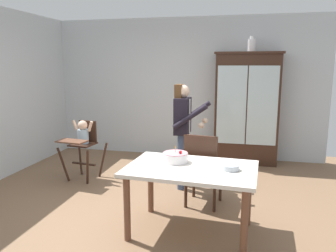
# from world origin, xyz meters

# --- Properties ---
(ground_plane) EXTENTS (6.24, 6.24, 0.00)m
(ground_plane) POSITION_xyz_m (0.00, 0.00, 0.00)
(ground_plane) COLOR brown
(wall_back) EXTENTS (5.32, 0.06, 2.70)m
(wall_back) POSITION_xyz_m (0.00, 2.63, 1.35)
(wall_back) COLOR silver
(wall_back) RESTS_ON ground_plane
(china_cabinet) EXTENTS (1.18, 0.48, 2.03)m
(china_cabinet) POSITION_xyz_m (1.19, 2.37, 1.02)
(china_cabinet) COLOR #382116
(china_cabinet) RESTS_ON ground_plane
(ceramic_vase) EXTENTS (0.13, 0.13, 0.27)m
(ceramic_vase) POSITION_xyz_m (1.23, 2.37, 2.15)
(ceramic_vase) COLOR white
(ceramic_vase) RESTS_ON china_cabinet
(high_chair_with_toddler) EXTENTS (0.64, 0.74, 0.95)m
(high_chair_with_toddler) POSITION_xyz_m (-1.31, 0.85, 0.65)
(high_chair_with_toddler) COLOR #382116
(high_chair_with_toddler) RESTS_ON ground_plane
(adult_person) EXTENTS (0.49, 0.48, 1.53)m
(adult_person) POSITION_xyz_m (0.29, 0.85, 0.97)
(adult_person) COLOR #3D4C6B
(adult_person) RESTS_ON ground_plane
(dining_table) EXTENTS (1.41, 0.98, 0.74)m
(dining_table) POSITION_xyz_m (0.61, -0.45, 0.64)
(dining_table) COLOR silver
(dining_table) RESTS_ON ground_plane
(birthday_cake) EXTENTS (0.28, 0.28, 0.19)m
(birthday_cake) POSITION_xyz_m (0.41, -0.31, 0.79)
(birthday_cake) COLOR white
(birthday_cake) RESTS_ON dining_table
(serving_bowl) EXTENTS (0.18, 0.18, 0.05)m
(serving_bowl) POSITION_xyz_m (1.02, -0.45, 0.77)
(serving_bowl) COLOR #B2BCC6
(serving_bowl) RESTS_ON dining_table
(dining_chair_far_side) EXTENTS (0.49, 0.49, 0.96)m
(dining_chair_far_side) POSITION_xyz_m (0.65, 0.22, 0.56)
(dining_chair_far_side) COLOR #382116
(dining_chair_far_side) RESTS_ON ground_plane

